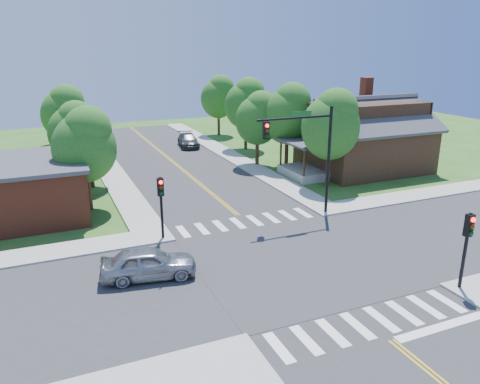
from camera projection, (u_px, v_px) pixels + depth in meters
name	position (u px, v px, depth m)	size (l,w,h in m)	color
ground	(294.00, 262.00, 24.58)	(100.00, 100.00, 0.00)	#2F551A
road_ns	(294.00, 261.00, 24.58)	(10.00, 90.00, 0.04)	#2D2D30
road_ew	(294.00, 261.00, 24.58)	(90.00, 10.00, 0.04)	#2D2D30
intersection_patch	(294.00, 262.00, 24.58)	(10.20, 10.20, 0.06)	#2D2D30
sidewalk_ne	(357.00, 164.00, 44.38)	(40.00, 40.00, 0.14)	#9E9B93
crosswalk_north	(246.00, 222.00, 30.00)	(8.85, 2.00, 0.01)	white
crosswalk_south	(370.00, 322.00, 19.14)	(8.85, 2.00, 0.01)	white
centerline	(294.00, 261.00, 24.57)	(0.30, 90.00, 0.01)	gold
stop_bar	(442.00, 327.00, 18.88)	(4.60, 0.45, 0.09)	white
signal_mast_ne	(307.00, 145.00, 29.49)	(5.30, 0.42, 7.20)	black
signal_pole_se	(468.00, 237.00, 20.97)	(0.34, 0.42, 3.80)	black
signal_pole_nw	(161.00, 196.00, 26.54)	(0.34, 0.42, 3.80)	black
house_ne	(364.00, 133.00, 41.74)	(13.05, 8.80, 7.11)	#351D12
building_nw	(2.00, 191.00, 30.20)	(10.40, 8.40, 3.73)	brown
tree_e_a	(332.00, 123.00, 36.08)	(4.59, 4.36, 7.80)	#382314
tree_e_b	(289.00, 112.00, 41.84)	(4.57, 4.34, 7.76)	#382314
tree_e_c	(247.00, 102.00, 49.43)	(4.52, 4.29, 7.68)	#382314
tree_e_d	(219.00, 96.00, 57.40)	(4.36, 4.14, 7.41)	#382314
tree_w_a	(85.00, 143.00, 30.85)	(4.21, 4.00, 7.16)	#382314
tree_w_b	(74.00, 130.00, 37.23)	(3.97, 3.77, 6.75)	#382314
tree_w_c	(65.00, 112.00, 44.10)	(4.34, 4.12, 7.38)	#382314
tree_w_d	(60.00, 107.00, 52.43)	(3.78, 3.59, 6.43)	#382314
tree_house	(259.00, 117.00, 42.71)	(4.10, 3.89, 6.97)	#382314
tree_bldg	(89.00, 136.00, 36.10)	(3.70, 3.52, 6.30)	#382314
car_silver	(148.00, 264.00, 22.61)	(4.84, 2.62, 1.56)	#A0A2A7
car_dgrey	(188.00, 141.00, 51.77)	(2.70, 5.10, 1.41)	#313436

